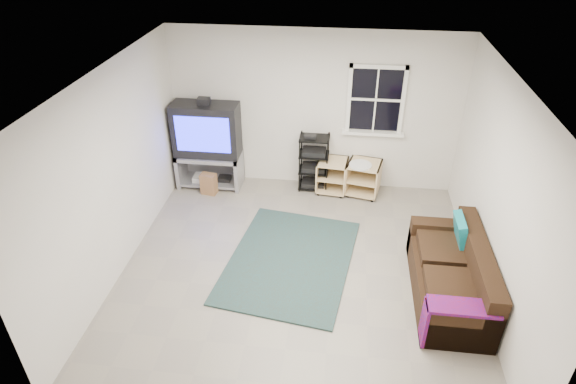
# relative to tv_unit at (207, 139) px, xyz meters

# --- Properties ---
(room) EXTENTS (4.60, 4.62, 4.60)m
(room) POSITION_rel_tv_unit_xyz_m (2.66, 0.25, 0.62)
(room) COLOR gray
(room) RESTS_ON ground
(tv_unit) EXTENTS (1.06, 0.53, 1.56)m
(tv_unit) POSITION_rel_tv_unit_xyz_m (0.00, 0.00, 0.00)
(tv_unit) COLOR gray
(tv_unit) RESTS_ON ground
(av_rack) EXTENTS (0.48, 0.35, 0.97)m
(av_rack) POSITION_rel_tv_unit_xyz_m (1.74, 0.09, -0.43)
(av_rack) COLOR black
(av_rack) RESTS_ON ground
(side_table_left) EXTENTS (0.52, 0.52, 0.56)m
(side_table_left) POSITION_rel_tv_unit_xyz_m (2.06, 0.07, -0.56)
(side_table_left) COLOR #DDBA88
(side_table_left) RESTS_ON ground
(side_table_right) EXTENTS (0.60, 0.60, 0.59)m
(side_table_right) POSITION_rel_tv_unit_xyz_m (2.57, 0.04, -0.53)
(side_table_right) COLOR #DDBA88
(side_table_right) RESTS_ON ground
(sofa) EXTENTS (0.80, 1.81, 0.83)m
(sofa) POSITION_rel_tv_unit_xyz_m (3.61, -2.28, -0.56)
(sofa) COLOR black
(sofa) RESTS_ON ground
(shag_rug) EXTENTS (1.88, 2.38, 0.03)m
(shag_rug) POSITION_rel_tv_unit_xyz_m (1.58, -1.87, -0.84)
(shag_rug) COLOR black
(shag_rug) RESTS_ON ground
(paper_bag) EXTENTS (0.28, 0.20, 0.36)m
(paper_bag) POSITION_rel_tv_unit_xyz_m (0.04, -0.30, -0.68)
(paper_bag) COLOR olive
(paper_bag) RESTS_ON ground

